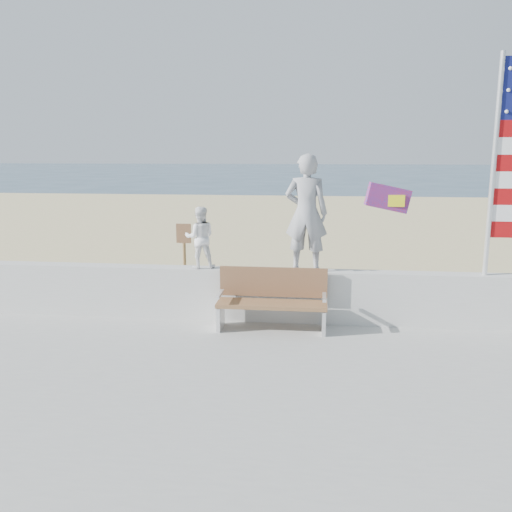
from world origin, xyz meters
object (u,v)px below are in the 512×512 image
Objects in this scene: adult at (306,213)px; bench at (272,299)px; flag at (503,157)px; child at (200,237)px.

adult is 1.54m from bench.
adult is 0.56× the size of flag.
child is 5.08m from flag.
child is 0.59× the size of bench.
flag reaches higher than child.
child is 0.31× the size of flag.
adult is 3.21m from flag.
adult is at bearing 179.99° from flag.
adult is 1.87m from child.
child is (-1.82, 0.00, -0.45)m from adult.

